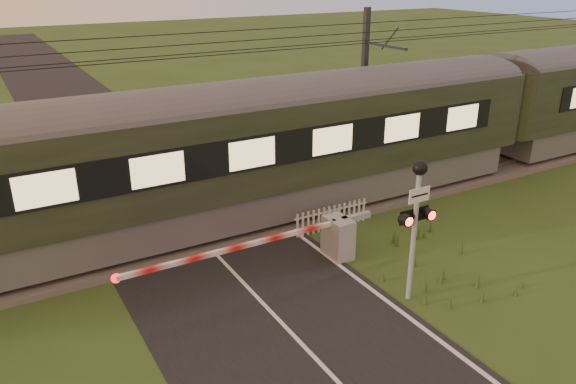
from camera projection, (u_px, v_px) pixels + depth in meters
ground at (301, 344)px, 12.50m from camera, size 160.00×160.00×0.00m
road at (307, 349)px, 12.32m from camera, size 6.00×140.00×0.03m
track_bed at (195, 231)px, 17.70m from camera, size 140.00×3.40×0.39m
overhead_wires at (182, 48)px, 15.59m from camera, size 120.00×0.62×0.62m
train at (493, 109)px, 22.83m from camera, size 45.85×3.16×4.28m
boom_gate at (328, 238)px, 15.91m from camera, size 7.47×0.92×1.22m
crossing_signal at (417, 207)px, 13.30m from camera, size 0.94×0.37×3.68m
picket_fence at (332, 217)px, 17.86m from camera, size 2.73×0.07×0.80m
catenary_mast at (365, 89)px, 22.02m from camera, size 0.20×2.45×6.42m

